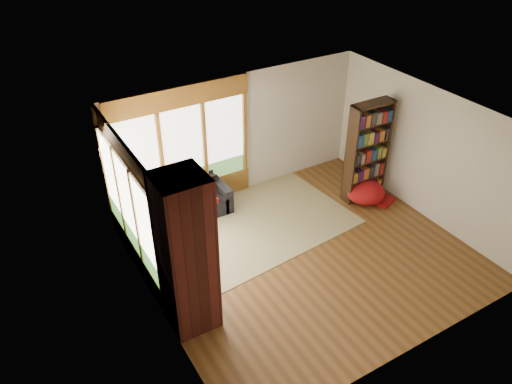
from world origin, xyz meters
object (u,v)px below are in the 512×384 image
sectional_sofa (167,226)px  bookshelf (367,152)px  brick_chimney (186,255)px  dog_tan (174,197)px  dog_brindle (162,220)px  pouf (365,191)px  area_rug (252,220)px

sectional_sofa → bookshelf: size_ratio=1.04×
brick_chimney → dog_tan: 2.34m
brick_chimney → dog_brindle: 1.79m
brick_chimney → pouf: brick_chimney is taller
area_rug → pouf: pouf is taller
dog_brindle → bookshelf: bearing=-123.1°
bookshelf → pouf: bookshelf is taller
bookshelf → pouf: size_ratio=2.64×
brick_chimney → area_rug: brick_chimney is taller
brick_chimney → sectional_sofa: (0.45, 2.05, -1.00)m
pouf → area_rug: bearing=165.7°
area_rug → dog_tan: dog_tan is taller
area_rug → bookshelf: bearing=-9.9°
bookshelf → dog_brindle: 4.33m
brick_chimney → pouf: bearing=14.4°
pouf → dog_tan: dog_tan is taller
pouf → sectional_sofa: bearing=167.4°
sectional_sofa → pouf: sectional_sofa is taller
dog_tan → dog_brindle: 0.66m
dog_tan → dog_brindle: dog_tan is taller
brick_chimney → dog_brindle: bearing=81.9°
area_rug → pouf: (2.38, -0.61, 0.22)m
brick_chimney → dog_brindle: brick_chimney is taller
bookshelf → sectional_sofa: bearing=170.0°
bookshelf → dog_brindle: bookshelf is taller
bookshelf → dog_brindle: bearing=175.2°
bookshelf → pouf: 0.85m
brick_chimney → sectional_sofa: size_ratio=1.18×
pouf → brick_chimney: bearing=-165.6°
dog_brindle → brick_chimney: bearing=143.6°
area_rug → dog_tan: (-1.41, 0.43, 0.78)m
sectional_sofa → area_rug: 1.69m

